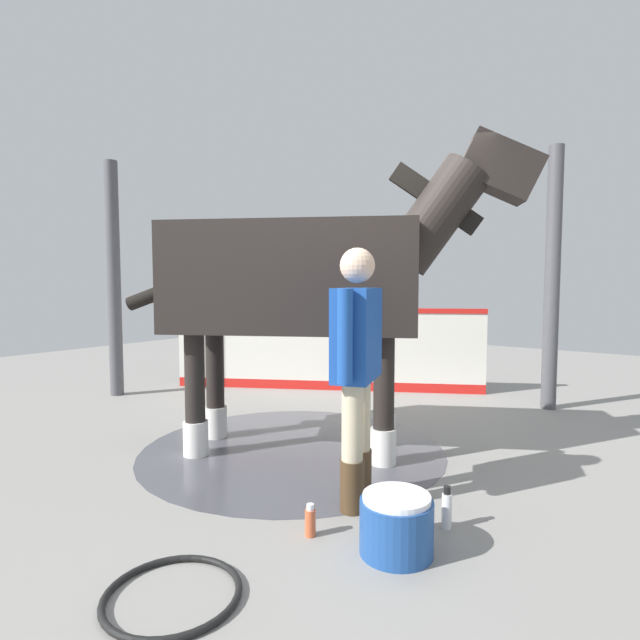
# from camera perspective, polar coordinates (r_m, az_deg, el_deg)

# --- Properties ---
(ground_plane) EXTENTS (16.00, 16.00, 0.02)m
(ground_plane) POSITION_cam_1_polar(r_m,az_deg,el_deg) (4.32, 0.21, -14.72)
(ground_plane) COLOR gray
(wet_patch) EXTENTS (2.52, 2.52, 0.00)m
(wet_patch) POSITION_cam_1_polar(r_m,az_deg,el_deg) (4.33, -3.12, -14.51)
(wet_patch) COLOR #4C4C54
(wet_patch) RESTS_ON ground
(barrier_wall) EXTENTS (1.99, 3.58, 1.08)m
(barrier_wall) POSITION_cam_1_polar(r_m,az_deg,el_deg) (6.53, 0.79, -3.68)
(barrier_wall) COLOR silver
(barrier_wall) RESTS_ON ground
(roof_post_near) EXTENTS (0.16, 0.16, 2.88)m
(roof_post_near) POSITION_cam_1_polar(r_m,az_deg,el_deg) (6.04, 24.99, 4.25)
(roof_post_near) COLOR #4C4C51
(roof_post_near) RESTS_ON ground
(roof_post_far) EXTENTS (0.16, 0.16, 2.88)m
(roof_post_far) POSITION_cam_1_polar(r_m,az_deg,el_deg) (6.67, -22.47, 4.28)
(roof_post_far) COLOR #4C4C51
(roof_post_far) RESTS_ON ground
(horse) EXTENTS (1.90, 3.07, 2.55)m
(horse) POSITION_cam_1_polar(r_m,az_deg,el_deg) (4.08, -1.42, 4.51)
(horse) COLOR black
(horse) RESTS_ON ground
(handler) EXTENTS (0.63, 0.35, 1.61)m
(handler) POSITION_cam_1_polar(r_m,az_deg,el_deg) (3.10, 4.23, -4.55)
(handler) COLOR #47331E
(handler) RESTS_ON ground
(wash_bucket) EXTENTS (0.38, 0.38, 0.31)m
(wash_bucket) POSITION_cam_1_polar(r_m,az_deg,el_deg) (2.80, 8.71, -22.08)
(wash_bucket) COLOR #1E478C
(wash_bucket) RESTS_ON ground
(bottle_shampoo) EXTENTS (0.06, 0.06, 0.25)m
(bottle_shampoo) POSITION_cam_1_polar(r_m,az_deg,el_deg) (3.11, 14.27, -20.19)
(bottle_shampoo) COLOR white
(bottle_shampoo) RESTS_ON ground
(bottle_spray) EXTENTS (0.06, 0.06, 0.18)m
(bottle_spray) POSITION_cam_1_polar(r_m,az_deg,el_deg) (2.96, -1.12, -21.99)
(bottle_spray) COLOR #CC5933
(bottle_spray) RESTS_ON ground
(hose_coil) EXTENTS (0.61, 0.61, 0.03)m
(hose_coil) POSITION_cam_1_polar(r_m,az_deg,el_deg) (2.60, -16.49, -27.82)
(hose_coil) COLOR black
(hose_coil) RESTS_ON ground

